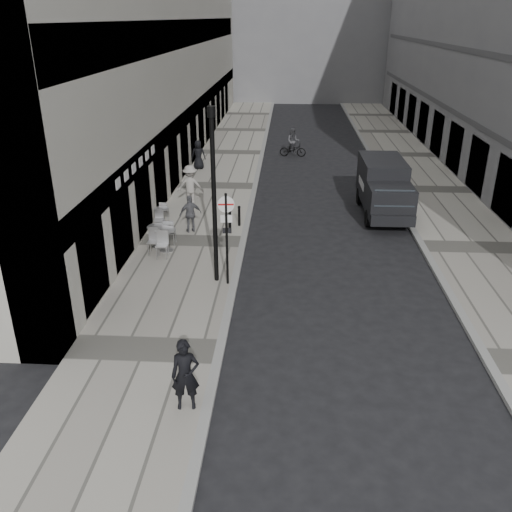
{
  "coord_description": "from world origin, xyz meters",
  "views": [
    {
      "loc": [
        1.7,
        -9.31,
        8.24
      ],
      "look_at": [
        0.78,
        6.09,
        1.4
      ],
      "focal_mm": 38.0,
      "sensor_mm": 36.0,
      "label": 1
    }
  ],
  "objects_px": {
    "walking_man": "(185,375)",
    "cyclist": "(293,146)",
    "sign_post": "(226,227)",
    "lamppost": "(214,189)",
    "panel_van": "(384,185)"
  },
  "relations": [
    {
      "from": "lamppost",
      "to": "panel_van",
      "type": "bearing_deg",
      "value": 48.5
    },
    {
      "from": "sign_post",
      "to": "lamppost",
      "type": "xyz_separation_m",
      "value": [
        -0.4,
        0.24,
        1.17
      ]
    },
    {
      "from": "lamppost",
      "to": "cyclist",
      "type": "distance_m",
      "value": 18.6
    },
    {
      "from": "panel_van",
      "to": "cyclist",
      "type": "relative_size",
      "value": 2.81
    },
    {
      "from": "walking_man",
      "to": "sign_post",
      "type": "relative_size",
      "value": 0.56
    },
    {
      "from": "walking_man",
      "to": "lamppost",
      "type": "relative_size",
      "value": 0.3
    },
    {
      "from": "walking_man",
      "to": "cyclist",
      "type": "height_order",
      "value": "walking_man"
    },
    {
      "from": "sign_post",
      "to": "cyclist",
      "type": "relative_size",
      "value": 1.74
    },
    {
      "from": "lamppost",
      "to": "cyclist",
      "type": "xyz_separation_m",
      "value": [
        2.59,
        18.24,
        -2.59
      ]
    },
    {
      "from": "panel_van",
      "to": "cyclist",
      "type": "xyz_separation_m",
      "value": [
        -4.01,
        10.78,
        -0.63
      ]
    },
    {
      "from": "sign_post",
      "to": "walking_man",
      "type": "bearing_deg",
      "value": -97.3
    },
    {
      "from": "walking_man",
      "to": "sign_post",
      "type": "height_order",
      "value": "sign_post"
    },
    {
      "from": "sign_post",
      "to": "panel_van",
      "type": "xyz_separation_m",
      "value": [
        6.2,
        7.69,
        -0.79
      ]
    },
    {
      "from": "walking_man",
      "to": "cyclist",
      "type": "xyz_separation_m",
      "value": [
        2.44,
        24.71,
        -0.29
      ]
    },
    {
      "from": "sign_post",
      "to": "cyclist",
      "type": "height_order",
      "value": "sign_post"
    }
  ]
}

